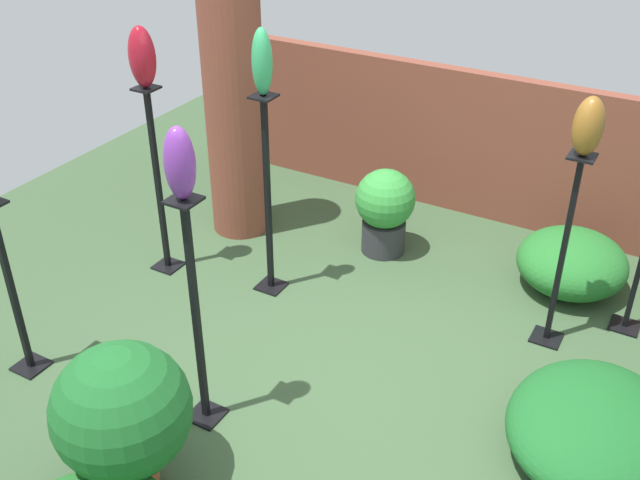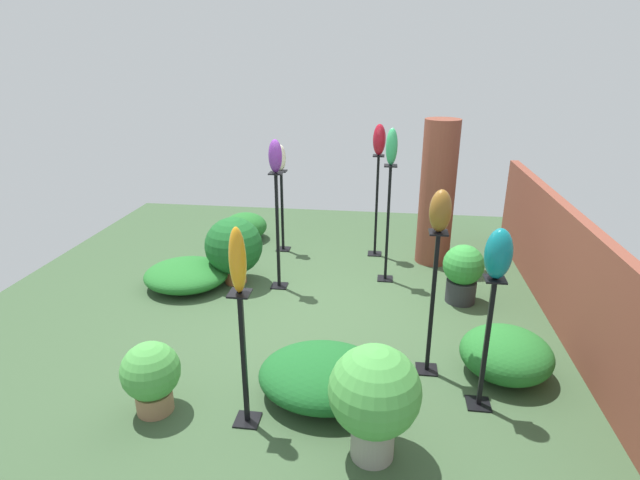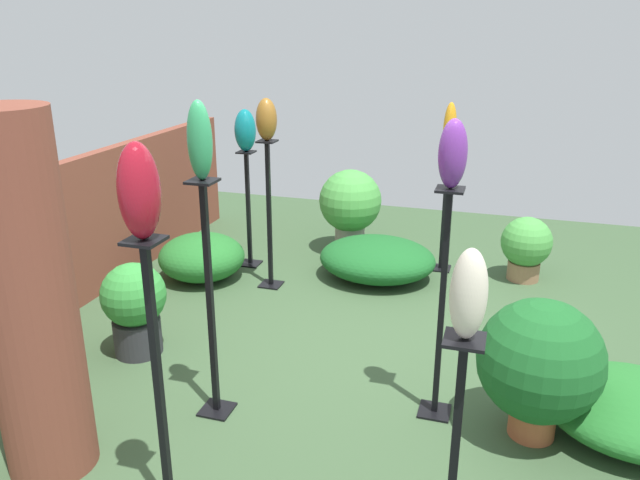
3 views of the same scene
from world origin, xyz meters
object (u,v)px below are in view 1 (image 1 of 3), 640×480
pedestal_jade (268,205)px  pedestal_bronze (561,261)px  pedestal_ivory (13,297)px  art_vase_bronze (588,126)px  potted_plant_back_center (385,208)px  brick_pillar (235,117)px  potted_plant_front_right (122,413)px  art_vase_ruby (142,57)px  pedestal_violet (197,325)px  art_vase_violet (180,163)px  art_vase_jade (262,62)px  pedestal_ruby (159,189)px

pedestal_jade → pedestal_bronze: (1.99, 0.41, -0.07)m
pedestal_ivory → art_vase_bronze: 3.62m
pedestal_jade → potted_plant_back_center: (0.51, 0.90, -0.31)m
brick_pillar → potted_plant_front_right: brick_pillar is taller
art_vase_ruby → potted_plant_back_center: size_ratio=0.60×
brick_pillar → art_vase_bronze: bearing=-5.2°
pedestal_jade → art_vase_bronze: (1.99, 0.41, 0.86)m
pedestal_jade → art_vase_ruby: bearing=-169.3°
pedestal_bronze → pedestal_jade: bearing=-168.4°
art_vase_ruby → potted_plant_back_center: bearing=37.7°
pedestal_violet → art_vase_violet: 0.99m
brick_pillar → pedestal_ivory: brick_pillar is taller
art_vase_violet → potted_plant_front_right: art_vase_violet is taller
pedestal_violet → art_vase_jade: 1.76m
pedestal_violet → potted_plant_back_center: size_ratio=2.08×
pedestal_ruby → pedestal_jade: bearing=10.7°
pedestal_ivory → pedestal_bronze: pedestal_bronze is taller
pedestal_jade → art_vase_violet: 1.71m
pedestal_ruby → pedestal_jade: 0.88m
art_vase_jade → potted_plant_front_right: 2.33m
art_vase_violet → potted_plant_front_right: size_ratio=0.45×
art_vase_jade → art_vase_violet: bearing=-73.5°
pedestal_jade → pedestal_ruby: bearing=-169.3°
pedestal_jade → pedestal_bronze: 2.04m
pedestal_violet → pedestal_ruby: bearing=137.0°
pedestal_ivory → pedestal_ruby: size_ratio=0.83×
art_vase_ruby → potted_plant_back_center: (1.38, 1.06, -1.30)m
art_vase_jade → art_vase_bronze: (1.99, 0.41, -0.18)m
brick_pillar → pedestal_violet: brick_pillar is taller
potted_plant_back_center → brick_pillar: bearing=-168.9°
pedestal_jade → pedestal_bronze: bearing=11.6°
potted_plant_front_right → art_vase_violet: bearing=85.0°
pedestal_ruby → pedestal_violet: bearing=-43.0°
pedestal_ruby → pedestal_bronze: pedestal_ruby is taller
brick_pillar → pedestal_ivory: 2.26m
art_vase_bronze → potted_plant_back_center: bearing=161.7°
art_vase_bronze → potted_plant_front_right: art_vase_bronze is taller
pedestal_jade → art_vase_jade: (-0.00, 0.00, 1.04)m
pedestal_ivory → pedestal_jade: (0.87, 1.55, 0.15)m
pedestal_violet → art_vase_violet: bearing=0.0°
pedestal_bronze → pedestal_violet: pedestal_violet is taller
pedestal_ruby → art_vase_ruby: size_ratio=3.47×
pedestal_ruby → potted_plant_front_right: pedestal_ruby is taller
pedestal_violet → art_vase_ruby: art_vase_ruby is taller
pedestal_bronze → potted_plant_front_right: size_ratio=1.58×
pedestal_violet → art_vase_ruby: (-1.27, 1.18, 1.01)m
pedestal_jade → pedestal_bronze: size_ratio=1.10×
pedestal_ruby → potted_plant_front_right: 2.15m
art_vase_violet → potted_plant_front_right: (-0.05, -0.59, -1.19)m
pedestal_jade → art_vase_violet: art_vase_violet is taller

